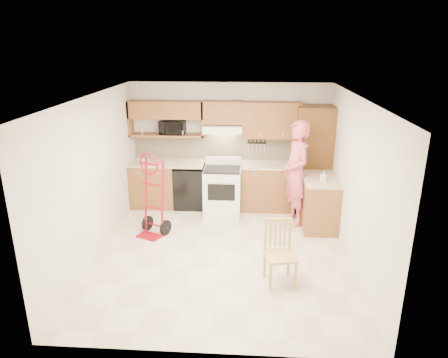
# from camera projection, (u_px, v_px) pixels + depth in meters

# --- Properties ---
(floor) EXTENTS (4.00, 4.50, 0.02)m
(floor) POSITION_uv_depth(u_px,v_px,m) (222.00, 253.00, 6.65)
(floor) COLOR beige
(floor) RESTS_ON ground
(ceiling) EXTENTS (4.00, 4.50, 0.02)m
(ceiling) POSITION_uv_depth(u_px,v_px,m) (222.00, 97.00, 5.84)
(ceiling) COLOR white
(ceiling) RESTS_ON ground
(wall_back) EXTENTS (4.00, 0.02, 2.50)m
(wall_back) POSITION_uv_depth(u_px,v_px,m) (230.00, 144.00, 8.38)
(wall_back) COLOR white
(wall_back) RESTS_ON ground
(wall_front) EXTENTS (4.00, 0.02, 2.50)m
(wall_front) POSITION_uv_depth(u_px,v_px,m) (206.00, 253.00, 4.11)
(wall_front) COLOR white
(wall_front) RESTS_ON ground
(wall_left) EXTENTS (0.02, 4.50, 2.50)m
(wall_left) POSITION_uv_depth(u_px,v_px,m) (93.00, 177.00, 6.37)
(wall_left) COLOR white
(wall_left) RESTS_ON ground
(wall_right) EXTENTS (0.02, 4.50, 2.50)m
(wall_right) POSITION_uv_depth(u_px,v_px,m) (356.00, 183.00, 6.12)
(wall_right) COLOR white
(wall_right) RESTS_ON ground
(backsplash) EXTENTS (3.92, 0.03, 0.55)m
(backsplash) POSITION_uv_depth(u_px,v_px,m) (230.00, 147.00, 8.37)
(backsplash) COLOR beige
(backsplash) RESTS_ON wall_back
(lower_cab_left) EXTENTS (0.90, 0.60, 0.90)m
(lower_cab_left) POSITION_uv_depth(u_px,v_px,m) (154.00, 185.00, 8.44)
(lower_cab_left) COLOR brown
(lower_cab_left) RESTS_ON ground
(dishwasher) EXTENTS (0.60, 0.60, 0.85)m
(dishwasher) POSITION_uv_depth(u_px,v_px,m) (190.00, 187.00, 8.40)
(dishwasher) COLOR black
(dishwasher) RESTS_ON ground
(lower_cab_right) EXTENTS (1.14, 0.60, 0.90)m
(lower_cab_right) POSITION_uv_depth(u_px,v_px,m) (270.00, 187.00, 8.29)
(lower_cab_right) COLOR brown
(lower_cab_right) RESTS_ON ground
(countertop_left) EXTENTS (1.50, 0.63, 0.04)m
(countertop_left) POSITION_uv_depth(u_px,v_px,m) (167.00, 163.00, 8.27)
(countertop_left) COLOR tan
(countertop_left) RESTS_ON lower_cab_left
(countertop_right) EXTENTS (1.14, 0.63, 0.04)m
(countertop_right) POSITION_uv_depth(u_px,v_px,m) (270.00, 165.00, 8.14)
(countertop_right) COLOR tan
(countertop_right) RESTS_ON lower_cab_right
(cab_return_right) EXTENTS (0.60, 1.00, 0.90)m
(cab_return_right) POSITION_uv_depth(u_px,v_px,m) (319.00, 203.00, 7.48)
(cab_return_right) COLOR brown
(cab_return_right) RESTS_ON ground
(countertop_return) EXTENTS (0.63, 1.00, 0.04)m
(countertop_return) POSITION_uv_depth(u_px,v_px,m) (321.00, 179.00, 7.33)
(countertop_return) COLOR tan
(countertop_return) RESTS_ON cab_return_right
(pantry_tall) EXTENTS (0.70, 0.60, 2.10)m
(pantry_tall) POSITION_uv_depth(u_px,v_px,m) (312.00, 159.00, 8.05)
(pantry_tall) COLOR brown
(pantry_tall) RESTS_ON ground
(upper_cab_left) EXTENTS (1.50, 0.33, 0.34)m
(upper_cab_left) POSITION_uv_depth(u_px,v_px,m) (166.00, 110.00, 8.06)
(upper_cab_left) COLOR brown
(upper_cab_left) RESTS_ON wall_back
(upper_shelf_mw) EXTENTS (1.50, 0.33, 0.04)m
(upper_shelf_mw) POSITION_uv_depth(u_px,v_px,m) (167.00, 135.00, 8.22)
(upper_shelf_mw) COLOR brown
(upper_shelf_mw) RESTS_ON wall_back
(upper_cab_center) EXTENTS (0.76, 0.33, 0.44)m
(upper_cab_center) POSITION_uv_depth(u_px,v_px,m) (223.00, 112.00, 8.00)
(upper_cab_center) COLOR brown
(upper_cab_center) RESTS_ON wall_back
(upper_cab_right) EXTENTS (1.14, 0.33, 0.70)m
(upper_cab_right) POSITION_uv_depth(u_px,v_px,m) (272.00, 120.00, 7.99)
(upper_cab_right) COLOR brown
(upper_cab_right) RESTS_ON wall_back
(range_hood) EXTENTS (0.76, 0.46, 0.14)m
(range_hood) POSITION_uv_depth(u_px,v_px,m) (223.00, 128.00, 8.04)
(range_hood) COLOR white
(range_hood) RESTS_ON wall_back
(knife_strip) EXTENTS (0.40, 0.05, 0.29)m
(knife_strip) POSITION_uv_depth(u_px,v_px,m) (257.00, 146.00, 8.30)
(knife_strip) COLOR black
(knife_strip) RESTS_ON backsplash
(microwave) EXTENTS (0.51, 0.35, 0.27)m
(microwave) POSITION_uv_depth(u_px,v_px,m) (172.00, 127.00, 8.16)
(microwave) COLOR black
(microwave) RESTS_ON upper_shelf_mw
(range) EXTENTS (0.72, 0.95, 1.06)m
(range) POSITION_uv_depth(u_px,v_px,m) (222.00, 188.00, 8.04)
(range) COLOR white
(range) RESTS_ON ground
(person) EXTENTS (0.65, 0.82, 1.96)m
(person) POSITION_uv_depth(u_px,v_px,m) (296.00, 173.00, 7.45)
(person) COLOR #D05967
(person) RESTS_ON ground
(hand_truck) EXTENTS (0.68, 0.66, 1.35)m
(hand_truck) POSITION_uv_depth(u_px,v_px,m) (151.00, 199.00, 7.07)
(hand_truck) COLOR #9F0C16
(hand_truck) RESTS_ON ground
(dining_chair) EXTENTS (0.49, 0.52, 0.91)m
(dining_chair) POSITION_uv_depth(u_px,v_px,m) (281.00, 254.00, 5.70)
(dining_chair) COLOR #DAB15E
(dining_chair) RESTS_ON ground
(soap_bottle) EXTENTS (0.10, 0.10, 0.19)m
(soap_bottle) POSITION_uv_depth(u_px,v_px,m) (323.00, 176.00, 7.10)
(soap_bottle) COLOR white
(soap_bottle) RESTS_ON countertop_return
(bowl) EXTENTS (0.22, 0.22, 0.05)m
(bowl) POSITION_uv_depth(u_px,v_px,m) (141.00, 160.00, 8.29)
(bowl) COLOR white
(bowl) RESTS_ON countertop_left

